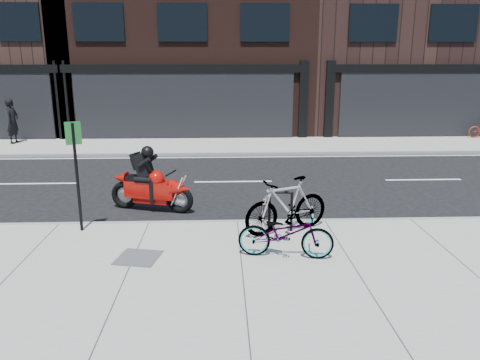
{
  "coord_description": "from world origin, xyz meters",
  "views": [
    {
      "loc": [
        -0.33,
        -12.0,
        3.75
      ],
      "look_at": [
        0.09,
        -1.2,
        0.9
      ],
      "focal_mm": 35.0,
      "sensor_mm": 36.0,
      "label": 1
    }
  ],
  "objects_px": {
    "bike_rack": "(281,208)",
    "sign_post": "(76,167)",
    "bicycle_rear": "(287,205)",
    "pedestrian": "(13,121)",
    "motorcycle": "(155,185)",
    "utility_grate": "(138,258)",
    "bicycle_front": "(286,233)"
  },
  "relations": [
    {
      "from": "bicycle_front",
      "to": "bicycle_rear",
      "type": "bearing_deg",
      "value": 1.01
    },
    {
      "from": "bike_rack",
      "to": "motorcycle",
      "type": "relative_size",
      "value": 0.41
    },
    {
      "from": "pedestrian",
      "to": "sign_post",
      "type": "height_order",
      "value": "sign_post"
    },
    {
      "from": "bike_rack",
      "to": "utility_grate",
      "type": "xyz_separation_m",
      "value": [
        -2.81,
        -1.3,
        -0.51
      ]
    },
    {
      "from": "bicycle_front",
      "to": "motorcycle",
      "type": "height_order",
      "value": "motorcycle"
    },
    {
      "from": "motorcycle",
      "to": "sign_post",
      "type": "distance_m",
      "value": 2.31
    },
    {
      "from": "bike_rack",
      "to": "motorcycle",
      "type": "height_order",
      "value": "motorcycle"
    },
    {
      "from": "motorcycle",
      "to": "pedestrian",
      "type": "height_order",
      "value": "pedestrian"
    },
    {
      "from": "bicycle_rear",
      "to": "utility_grate",
      "type": "distance_m",
      "value": 3.24
    },
    {
      "from": "bicycle_rear",
      "to": "sign_post",
      "type": "bearing_deg",
      "value": -117.44
    },
    {
      "from": "bicycle_rear",
      "to": "sign_post",
      "type": "xyz_separation_m",
      "value": [
        -4.39,
        0.26,
        0.81
      ]
    },
    {
      "from": "bicycle_front",
      "to": "pedestrian",
      "type": "height_order",
      "value": "pedestrian"
    },
    {
      "from": "bicycle_front",
      "to": "sign_post",
      "type": "xyz_separation_m",
      "value": [
        -4.2,
        1.55,
        0.94
      ]
    },
    {
      "from": "utility_grate",
      "to": "bicycle_front",
      "type": "bearing_deg",
      "value": -0.96
    },
    {
      "from": "utility_grate",
      "to": "motorcycle",
      "type": "bearing_deg",
      "value": 91.97
    },
    {
      "from": "bike_rack",
      "to": "pedestrian",
      "type": "distance_m",
      "value": 15.01
    },
    {
      "from": "motorcycle",
      "to": "sign_post",
      "type": "xyz_separation_m",
      "value": [
        -1.35,
        -1.67,
        0.86
      ]
    },
    {
      "from": "bike_rack",
      "to": "bicycle_rear",
      "type": "distance_m",
      "value": 0.15
    },
    {
      "from": "bike_rack",
      "to": "bicycle_rear",
      "type": "relative_size",
      "value": 0.45
    },
    {
      "from": "bike_rack",
      "to": "bicycle_rear",
      "type": "xyz_separation_m",
      "value": [
        0.12,
        -0.06,
        0.07
      ]
    },
    {
      "from": "bicycle_rear",
      "to": "pedestrian",
      "type": "height_order",
      "value": "pedestrian"
    },
    {
      "from": "bicycle_rear",
      "to": "motorcycle",
      "type": "bearing_deg",
      "value": -146.48
    },
    {
      "from": "bicycle_rear",
      "to": "sign_post",
      "type": "height_order",
      "value": "sign_post"
    },
    {
      "from": "motorcycle",
      "to": "pedestrian",
      "type": "distance_m",
      "value": 11.69
    },
    {
      "from": "bike_rack",
      "to": "sign_post",
      "type": "distance_m",
      "value": 4.36
    },
    {
      "from": "pedestrian",
      "to": "sign_post",
      "type": "relative_size",
      "value": 0.81
    },
    {
      "from": "bicycle_rear",
      "to": "motorcycle",
      "type": "distance_m",
      "value": 3.6
    },
    {
      "from": "sign_post",
      "to": "pedestrian",
      "type": "bearing_deg",
      "value": 96.96
    },
    {
      "from": "bicycle_front",
      "to": "motorcycle",
      "type": "xyz_separation_m",
      "value": [
        -2.85,
        3.22,
        0.08
      ]
    },
    {
      "from": "motorcycle",
      "to": "pedestrian",
      "type": "relative_size",
      "value": 1.14
    },
    {
      "from": "bicycle_front",
      "to": "motorcycle",
      "type": "bearing_deg",
      "value": 50.94
    },
    {
      "from": "pedestrian",
      "to": "utility_grate",
      "type": "xyz_separation_m",
      "value": [
        7.4,
        -12.29,
        -0.94
      ]
    }
  ]
}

